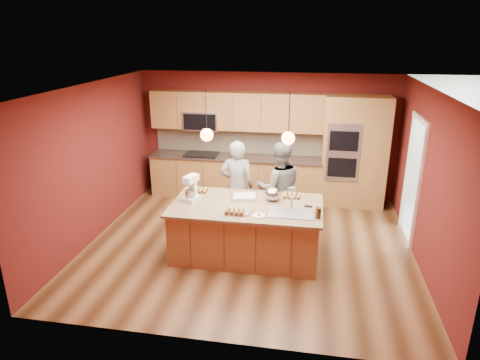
% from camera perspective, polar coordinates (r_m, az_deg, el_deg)
% --- Properties ---
extents(floor, '(5.50, 5.50, 0.00)m').
position_cam_1_polar(floor, '(7.52, 1.23, -8.58)').
color(floor, '#432712').
rests_on(floor, ground).
extents(ceiling, '(5.50, 5.50, 0.00)m').
position_cam_1_polar(ceiling, '(6.70, 1.39, 12.29)').
color(ceiling, white).
rests_on(ceiling, ground).
extents(wall_back, '(5.50, 0.00, 5.50)m').
position_cam_1_polar(wall_back, '(9.38, 3.62, 5.92)').
color(wall_back, '#551613').
rests_on(wall_back, ground).
extents(wall_front, '(5.50, 0.00, 5.50)m').
position_cam_1_polar(wall_front, '(4.72, -3.32, -8.10)').
color(wall_front, '#551613').
rests_on(wall_front, ground).
extents(wall_left, '(0.00, 5.00, 5.00)m').
position_cam_1_polar(wall_left, '(7.87, -18.93, 2.25)').
color(wall_left, '#551613').
rests_on(wall_left, ground).
extents(wall_right, '(0.00, 5.00, 5.00)m').
position_cam_1_polar(wall_right, '(7.15, 23.67, -0.04)').
color(wall_right, '#551613').
rests_on(wall_right, ground).
extents(cabinet_run, '(3.74, 0.64, 2.30)m').
position_cam_1_polar(cabinet_run, '(9.33, -0.77, 3.56)').
color(cabinet_run, olive).
rests_on(cabinet_run, floor).
extents(oven_column, '(1.30, 0.62, 2.30)m').
position_cam_1_polar(oven_column, '(9.12, 14.98, 3.62)').
color(oven_column, olive).
rests_on(oven_column, floor).
extents(doorway_trim, '(0.08, 1.11, 2.20)m').
position_cam_1_polar(doorway_trim, '(7.97, 22.00, -0.18)').
color(doorway_trim, white).
rests_on(doorway_trim, wall_right).
extents(pendant_left, '(0.20, 0.20, 0.80)m').
position_cam_1_polar(pendant_left, '(6.63, -4.45, 6.05)').
color(pendant_left, black).
rests_on(pendant_left, ceiling).
extents(pendant_right, '(0.20, 0.20, 0.80)m').
position_cam_1_polar(pendant_right, '(6.44, 6.44, 5.59)').
color(pendant_right, black).
rests_on(pendant_right, ceiling).
extents(island, '(2.41, 1.35, 1.27)m').
position_cam_1_polar(island, '(7.03, 0.97, -6.56)').
color(island, olive).
rests_on(island, floor).
extents(person_left, '(0.65, 0.45, 1.69)m').
position_cam_1_polar(person_left, '(7.77, -0.42, -0.80)').
color(person_left, black).
rests_on(person_left, floor).
extents(person_right, '(0.95, 0.81, 1.70)m').
position_cam_1_polar(person_right, '(7.67, 5.28, -1.11)').
color(person_right, gray).
rests_on(person_right, floor).
extents(stand_mixer, '(0.30, 0.35, 0.42)m').
position_cam_1_polar(stand_mixer, '(7.02, -6.53, -1.27)').
color(stand_mixer, white).
rests_on(stand_mixer, island).
extents(sheet_cake, '(0.48, 0.40, 0.05)m').
position_cam_1_polar(sheet_cake, '(7.11, 0.58, -2.24)').
color(sheet_cake, silver).
rests_on(sheet_cake, island).
extents(cooling_rack, '(0.42, 0.32, 0.02)m').
position_cam_1_polar(cooling_rack, '(6.59, -0.24, -4.14)').
color(cooling_rack, '#B5B8BD').
rests_on(cooling_rack, island).
extents(mixing_bowl, '(0.27, 0.27, 0.23)m').
position_cam_1_polar(mixing_bowl, '(7.00, 4.37, -1.89)').
color(mixing_bowl, '#A9ADB1').
rests_on(mixing_bowl, island).
extents(plate, '(0.19, 0.19, 0.01)m').
position_cam_1_polar(plate, '(6.44, 2.54, -4.76)').
color(plate, white).
rests_on(plate, island).
extents(tumbler, '(0.08, 0.08, 0.17)m').
position_cam_1_polar(tumbler, '(6.44, 10.39, -4.35)').
color(tumbler, '#32200C').
rests_on(tumbler, island).
extents(phone, '(0.13, 0.08, 0.01)m').
position_cam_1_polar(phone, '(6.86, 9.10, -3.48)').
color(phone, black).
rests_on(phone, island).
extents(cupcakes_left, '(0.21, 0.21, 0.06)m').
position_cam_1_polar(cupcakes_left, '(7.40, -5.18, -1.35)').
color(cupcakes_left, gold).
rests_on(cupcakes_left, island).
extents(cupcakes_rack, '(0.30, 0.23, 0.07)m').
position_cam_1_polar(cupcakes_rack, '(6.50, -0.73, -4.10)').
color(cupcakes_rack, gold).
rests_on(cupcakes_rack, island).
extents(cupcakes_right, '(0.29, 0.22, 0.07)m').
position_cam_1_polar(cupcakes_right, '(7.18, 6.95, -2.07)').
color(cupcakes_right, gold).
rests_on(cupcakes_right, island).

